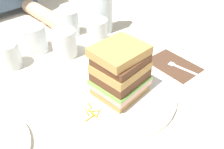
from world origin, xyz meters
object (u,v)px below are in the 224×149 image
Objects in this scene: fork at (180,67)px; empty_tumbler_0 at (65,43)px; empty_tumbler_2 at (70,23)px; knife at (61,138)px; empty_tumbler_1 at (35,39)px; juice_glass at (97,33)px; empty_tumbler_3 at (9,55)px; sandwich at (120,72)px; main_plate at (120,93)px; napkin_dark at (174,65)px.

empty_tumbler_0 is at bearing 125.17° from fork.
empty_tumbler_2 is at bearing 105.73° from fork.
empty_tumbler_2 reaches higher than fork.
knife is 2.24× the size of empty_tumbler_1.
juice_glass is 1.18× the size of empty_tumbler_3.
sandwich is 0.26m from empty_tumbler_0.
main_plate is 0.19m from knife.
fork is at bearing -72.24° from juice_glass.
empty_tumbler_1 is at bearing 125.77° from napkin_dark.
fork is 0.30m from juice_glass.
main_plate is 1.78× the size of fork.
napkin_dark is 1.66× the size of empty_tumbler_2.
empty_tumbler_3 is at bearing -165.18° from empty_tumbler_1.
knife is at bearing -128.01° from empty_tumbler_2.
fork is at bearing -55.55° from empty_tumbler_1.
empty_tumbler_3 is at bearing 137.17° from napkin_dark.
knife is at bearing 175.48° from fork.
empty_tumbler_1 is (-0.05, 0.35, -0.03)m from sandwich.
main_plate is at bearing 169.35° from fork.
fork is 0.83× the size of knife.
empty_tumbler_0 is at bearing 171.54° from juice_glass.
empty_tumbler_1 is (-0.27, 0.39, 0.04)m from fork.
napkin_dark is 1.70× the size of empty_tumbler_1.
sandwich is 1.51× the size of empty_tumbler_0.
juice_glass is at bearing 61.71° from sandwich.
fork reaches higher than knife.
sandwich reaches higher than main_plate.
empty_tumbler_0 and empty_tumbler_1 have the same top height.
empty_tumbler_0 is (-0.21, 0.28, 0.04)m from napkin_dark.
main_plate is 1.48× the size of knife.
fork is 1.87× the size of empty_tumbler_1.
empty_tumbler_1 reaches higher than fork.
empty_tumbler_1 is at bearing 124.45° from fork.
fork is 1.82× the size of empty_tumbler_2.
napkin_dark is 0.28m from juice_glass.
main_plate is at bearing -91.78° from empty_tumbler_0.
juice_glass is (-0.09, 0.29, 0.04)m from fork.
sandwich is 1.72× the size of empty_tumbler_3.
empty_tumbler_1 is at bearing 68.63° from knife.
empty_tumbler_0 is 0.15m from empty_tumbler_2.
sandwich reaches higher than empty_tumbler_3.
napkin_dark is 0.41m from knife.
napkin_dark is at bearing -53.08° from empty_tumbler_0.
juice_glass is 1.03× the size of empty_tumbler_0.
napkin_dark is 1.71× the size of empty_tumbler_0.
empty_tumbler_2 is (0.11, 0.37, 0.04)m from main_plate.
main_plate is at bearing -93.08° from sandwich.
empty_tumbler_2 is at bearing 47.51° from empty_tumbler_0.
napkin_dark is 1.95× the size of empty_tumbler_3.
empty_tumbler_3 is at bearing -170.20° from empty_tumbler_2.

